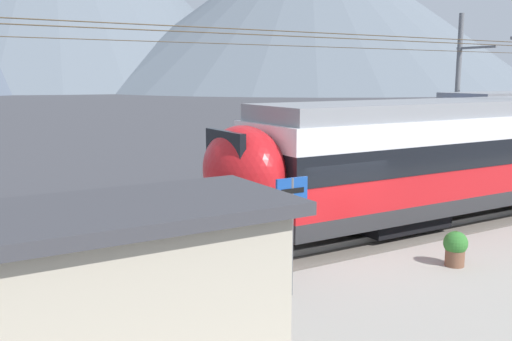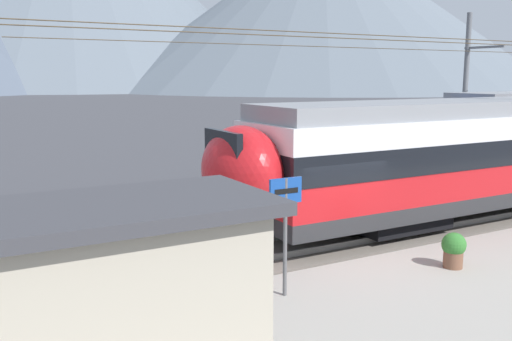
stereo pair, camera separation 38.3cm
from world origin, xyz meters
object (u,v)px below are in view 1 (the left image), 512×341
handbag_beside_passenger (259,338)px  handbag_near_sign (249,291)px  catenary_mast_far_side (460,90)px  passenger_walking (205,293)px  platform_shelter (98,326)px  platform_sign (292,210)px  potted_plant_platform_edge (455,247)px

handbag_beside_passenger → handbag_near_sign: 1.99m
catenary_mast_far_side → handbag_near_sign: 19.32m
catenary_mast_far_side → passenger_walking: catenary_mast_far_side is taller
handbag_beside_passenger → handbag_near_sign: bearing=64.6°
handbag_beside_passenger → platform_shelter: 3.31m
catenary_mast_far_side → platform_sign: size_ratio=16.90×
platform_sign → passenger_walking: 2.82m
passenger_walking → catenary_mast_far_side: bearing=30.0°
passenger_walking → handbag_beside_passenger: (0.80, -0.30, -0.82)m
passenger_walking → handbag_near_sign: (1.65, 1.50, -0.81)m
platform_sign → handbag_near_sign: (-0.78, 0.30, -1.60)m
platform_sign → potted_plant_platform_edge: size_ratio=2.91×
catenary_mast_far_side → handbag_beside_passenger: (-17.54, -10.89, -3.52)m
platform_shelter → catenary_mast_far_side: bearing=30.5°
catenary_mast_far_side → potted_plant_platform_edge: catenary_mast_far_side is taller
handbag_near_sign → platform_shelter: platform_shelter is taller
passenger_walking → handbag_beside_passenger: size_ratio=4.74×
platform_sign → passenger_walking: platform_sign is taller
platform_sign → handbag_beside_passenger: 2.74m
passenger_walking → platform_sign: bearing=26.2°
catenary_mast_far_side → platform_sign: (-15.91, -9.39, -1.90)m
potted_plant_platform_edge → handbag_beside_passenger: bearing=-170.0°
platform_sign → passenger_walking: bearing=-153.8°
handbag_beside_passenger → catenary_mast_far_side: bearing=31.8°
catenary_mast_far_side → handbag_beside_passenger: bearing=-148.2°
handbag_beside_passenger → passenger_walking: bearing=159.6°
handbag_near_sign → potted_plant_platform_edge: bearing=-8.7°
passenger_walking → platform_shelter: platform_shelter is taller
passenger_walking → platform_shelter: 2.51m
handbag_near_sign → potted_plant_platform_edge: size_ratio=0.47×
platform_shelter → passenger_walking: bearing=34.9°
platform_shelter → potted_plant_platform_edge: bearing=13.9°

